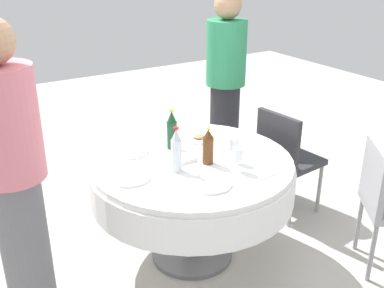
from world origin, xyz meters
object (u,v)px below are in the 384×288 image
object	(u,v)px
plate_front	(130,178)
plate_west	(132,152)
plate_far	(210,184)
dining_table	(192,180)
person_outer	(225,86)
bottle_clear_near	(176,151)
bottle_dark_green_east	(172,130)
wine_glass_inner	(234,145)
wine_glass_south	(238,155)
plate_mid	(198,138)
chair_north	(285,155)
person_east	(14,178)
bottle_brown_outer	(208,147)

from	to	relation	value
plate_front	plate_west	size ratio (longest dim) A/B	1.06
plate_far	dining_table	bearing A→B (deg)	165.06
person_outer	bottle_clear_near	bearing A→B (deg)	-92.09
bottle_dark_green_east	wine_glass_inner	distance (m)	0.45
wine_glass_south	plate_front	distance (m)	0.66
wine_glass_inner	plate_mid	world-z (taller)	wine_glass_inner
wine_glass_inner	bottle_clear_near	bearing A→B (deg)	-101.64
plate_mid	chair_north	size ratio (longest dim) A/B	0.23
plate_mid	plate_front	distance (m)	0.72
plate_west	person_east	bearing A→B (deg)	-68.62
bottle_dark_green_east	wine_glass_inner	size ratio (longest dim) A/B	1.73
bottle_brown_outer	wine_glass_inner	world-z (taller)	bottle_brown_outer
bottle_brown_outer	dining_table	bearing A→B (deg)	-151.38
dining_table	person_east	size ratio (longest dim) A/B	0.77
wine_glass_inner	plate_mid	xyz separation A→B (m)	(-0.42, 0.00, -0.10)
plate_front	person_east	size ratio (longest dim) A/B	0.14
wine_glass_inner	chair_north	xyz separation A→B (m)	(-0.26, 0.70, -0.33)
plate_far	bottle_brown_outer	bearing A→B (deg)	149.20
dining_table	person_outer	distance (m)	1.28
dining_table	plate_far	size ratio (longest dim) A/B	5.43
bottle_brown_outer	person_east	distance (m)	1.14
bottle_clear_near	person_east	bearing A→B (deg)	-94.56
bottle_brown_outer	person_outer	distance (m)	1.28
plate_far	plate_front	xyz separation A→B (m)	(-0.31, -0.36, 0.00)
wine_glass_south	person_outer	size ratio (longest dim) A/B	0.09
bottle_brown_outer	wine_glass_south	distance (m)	0.21
dining_table	person_outer	bearing A→B (deg)	134.74
bottle_dark_green_east	plate_mid	world-z (taller)	bottle_dark_green_east
bottle_dark_green_east	wine_glass_south	world-z (taller)	bottle_dark_green_east
plate_mid	bottle_dark_green_east	bearing A→B (deg)	-82.35
plate_mid	plate_far	world-z (taller)	plate_mid
wine_glass_south	plate_far	bearing A→B (deg)	-74.68
bottle_dark_green_east	bottle_clear_near	distance (m)	0.34
chair_north	dining_table	bearing A→B (deg)	-90.00
wine_glass_inner	person_outer	bearing A→B (deg)	146.90
plate_mid	person_outer	distance (m)	0.93
bottle_clear_near	wine_glass_inner	xyz separation A→B (m)	(0.08, 0.37, -0.02)
bottle_brown_outer	person_outer	size ratio (longest dim) A/B	0.14
dining_table	chair_north	xyz separation A→B (m)	(-0.09, 0.90, -0.07)
plate_west	chair_north	bearing A→B (deg)	80.30
plate_west	bottle_clear_near	bearing A→B (deg)	17.47
plate_mid	wine_glass_south	bearing A→B (deg)	-6.10
person_east	person_outer	world-z (taller)	person_east
dining_table	wine_glass_inner	world-z (taller)	wine_glass_inner
plate_far	plate_mid	bearing A→B (deg)	153.42
plate_far	person_east	distance (m)	1.05
plate_far	chair_north	bearing A→B (deg)	113.91
bottle_dark_green_east	plate_front	size ratio (longest dim) A/B	1.18
bottle_brown_outer	person_outer	bearing A→B (deg)	139.66
dining_table	chair_north	size ratio (longest dim) A/B	1.52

